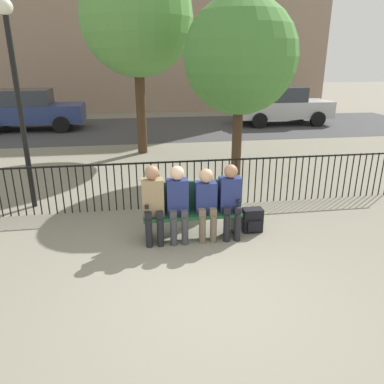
{
  "coord_description": "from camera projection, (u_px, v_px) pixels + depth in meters",
  "views": [
    {
      "loc": [
        -0.86,
        -3.83,
        2.82
      ],
      "look_at": [
        0.0,
        1.71,
        0.8
      ],
      "focal_mm": 35.0,
      "sensor_mm": 36.0,
      "label": 1
    }
  ],
  "objects": [
    {
      "name": "tree_0",
      "position": [
        137.0,
        19.0,
        10.48
      ],
      "size": [
        3.19,
        3.19,
        5.45
      ],
      "color": "#422D1E",
      "rests_on": "ground"
    },
    {
      "name": "seated_person_3",
      "position": [
        230.0,
        197.0,
        6.05
      ],
      "size": [
        0.34,
        0.39,
        1.23
      ],
      "color": "black",
      "rests_on": "ground"
    },
    {
      "name": "lamp_post",
      "position": [
        15.0,
        78.0,
        6.69
      ],
      "size": [
        0.28,
        0.28,
        3.77
      ],
      "color": "black",
      "rests_on": "ground"
    },
    {
      "name": "seated_person_1",
      "position": [
        178.0,
        200.0,
        5.92
      ],
      "size": [
        0.34,
        0.39,
        1.25
      ],
      "color": "#3D3D42",
      "rests_on": "ground"
    },
    {
      "name": "parked_car_1",
      "position": [
        28.0,
        109.0,
        15.17
      ],
      "size": [
        4.2,
        1.94,
        1.62
      ],
      "color": "navy",
      "rests_on": "ground"
    },
    {
      "name": "parked_car_0",
      "position": [
        280.0,
        105.0,
        16.52
      ],
      "size": [
        4.2,
        1.94,
        1.62
      ],
      "color": "#B7B7BC",
      "rests_on": "ground"
    },
    {
      "name": "street_surface",
      "position": [
        155.0,
        128.0,
        15.8
      ],
      "size": [
        24.0,
        6.0,
        0.01
      ],
      "color": "#3D3D3F",
      "rests_on": "ground"
    },
    {
      "name": "ground_plane",
      "position": [
        213.0,
        298.0,
        4.65
      ],
      "size": [
        80.0,
        80.0,
        0.0
      ],
      "primitive_type": "plane",
      "color": "gray"
    },
    {
      "name": "fence_railing",
      "position": [
        180.0,
        180.0,
        7.33
      ],
      "size": [
        9.01,
        0.03,
        0.95
      ],
      "color": "black",
      "rests_on": "ground"
    },
    {
      "name": "backpack",
      "position": [
        252.0,
        220.0,
        6.39
      ],
      "size": [
        0.33,
        0.25,
        0.41
      ],
      "color": "black",
      "rests_on": "ground"
    },
    {
      "name": "park_bench",
      "position": [
        191.0,
        208.0,
        6.14
      ],
      "size": [
        1.59,
        0.45,
        0.92
      ],
      "color": "#194728",
      "rests_on": "ground"
    },
    {
      "name": "seated_person_0",
      "position": [
        153.0,
        200.0,
        5.86
      ],
      "size": [
        0.34,
        0.39,
        1.27
      ],
      "color": "black",
      "rests_on": "ground"
    },
    {
      "name": "tree_1",
      "position": [
        240.0,
        57.0,
        8.61
      ],
      "size": [
        2.66,
        2.66,
        4.17
      ],
      "color": "#422D1E",
      "rests_on": "ground"
    },
    {
      "name": "seated_person_2",
      "position": [
        206.0,
        200.0,
        5.99
      ],
      "size": [
        0.34,
        0.39,
        1.18
      ],
      "color": "brown",
      "rests_on": "ground"
    }
  ]
}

